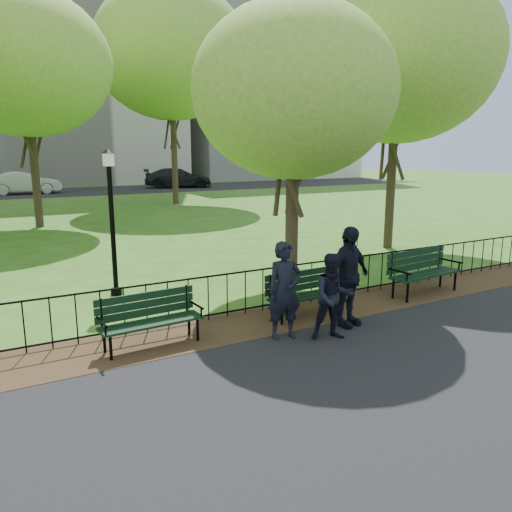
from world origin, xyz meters
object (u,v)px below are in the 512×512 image
park_bench_left_a (149,314)px  sedan_dark (178,178)px  tree_near_e (294,92)px  sedan_silver (24,183)px  lamppost (112,217)px  tree_mid_e (398,57)px  park_bench_right_a (422,267)px  tree_far_c (25,63)px  person_left (285,290)px  tree_far_e (171,52)px  person_right (348,277)px  park_bench_main (296,289)px  person_mid (333,297)px

park_bench_left_a → sedan_dark: (13.27, 33.72, 0.29)m
tree_near_e → sedan_silver: 31.37m
lamppost → tree_mid_e: (9.34, 1.11, 4.27)m
park_bench_right_a → tree_far_c: tree_far_c is taller
tree_near_e → person_left: size_ratio=3.83×
tree_near_e → person_left: bearing=-125.3°
tree_far_e → person_right: (-4.93, -22.16, -7.78)m
lamppost → tree_far_c: bearing=91.3°
park_bench_main → sedan_dark: 35.35m
lamppost → park_bench_main: bearing=-52.2°
tree_mid_e → person_right: bearing=-139.2°
person_mid → person_right: person_right is taller
person_mid → person_right: 0.79m
park_bench_left_a → person_mid: bearing=-27.4°
person_left → person_mid: bearing=-23.0°
tree_near_e → tree_far_e: size_ratio=0.52×
park_bench_right_a → lamppost: 7.01m
park_bench_left_a → tree_near_e: size_ratio=0.27×
tree_far_e → park_bench_right_a: bearing=-95.6°
tree_near_e → sedan_dark: 33.10m
tree_far_c → lamppost: bearing=-88.7°
tree_far_c → tree_near_e: bearing=-72.3°
park_bench_left_a → tree_near_e: bearing=23.4°
person_right → person_left: bearing=166.6°
park_bench_main → lamppost: lamppost is taller
park_bench_main → tree_mid_e: tree_mid_e is taller
sedan_silver → tree_far_e: bearing=-149.7°
tree_near_e → person_right: (-0.71, -2.95, -3.56)m
park_bench_main → tree_far_c: 16.67m
park_bench_left_a → tree_far_e: 24.31m
tree_near_e → tree_far_c: bearing=107.7°
tree_near_e → park_bench_left_a: bearing=-153.4°
park_bench_left_a → tree_far_e: tree_far_e is taller
person_right → sedan_silver: bearing=82.9°
park_bench_main → sedan_dark: (10.39, 33.78, 0.25)m
park_bench_right_a → tree_far_c: (-6.32, 15.25, 5.98)m
park_bench_left_a → person_right: person_right is taller
park_bench_main → lamppost: (-2.62, 3.37, 1.17)m
park_bench_right_a → lamppost: (-6.05, 3.34, 1.14)m
park_bench_left_a → tree_far_e: (8.41, 21.30, 8.17)m
tree_far_c → tree_far_e: tree_far_e is taller
person_right → sedan_dark: 35.94m
lamppost → person_right: lamppost is taller
lamppost → person_right: bearing=-52.3°
person_left → sedan_dark: (11.13, 34.53, -0.01)m
lamppost → park_bench_right_a: bearing=-28.9°
sedan_silver → person_left: bearing=-179.9°
tree_mid_e → person_right: size_ratio=4.67×
tree_near_e → park_bench_right_a: bearing=-45.1°
tree_far_c → person_left: tree_far_c is taller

